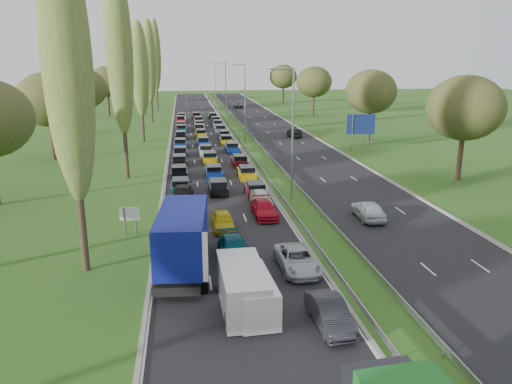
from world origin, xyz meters
TOP-DOWN VIEW (x-y plane):
  - ground at (4.50, 80.00)m, footprint 260.00×260.00m
  - near_carriageway at (-2.25, 82.50)m, footprint 10.50×215.00m
  - far_carriageway at (11.25, 82.50)m, footprint 10.50×215.00m
  - central_reservation at (4.50, 82.50)m, footprint 2.36×215.00m
  - lamp_columns at (4.50, 78.00)m, footprint 0.18×140.18m
  - poplar_row at (-11.50, 68.17)m, footprint 2.80×127.80m
  - woodland_left at (-22.00, 62.63)m, footprint 8.00×166.00m
  - woodland_right at (24.00, 66.67)m, footprint 8.00×153.00m
  - traffic_queue_fill at (-2.24, 77.43)m, footprint 9.08×69.22m
  - near_car_2 at (-5.99, 28.63)m, footprint 2.41×5.14m
  - near_car_3 at (-5.55, 43.54)m, footprint 2.16×4.82m
  - near_car_7 at (-2.26, 29.64)m, footprint 2.02×4.61m
  - near_car_8 at (-2.49, 35.34)m, footprint 1.69×4.03m
  - near_car_9 at (1.49, 20.30)m, footprint 1.66×4.20m
  - near_car_10 at (1.41, 27.12)m, footprint 2.38×4.91m
  - near_car_11 at (1.13, 38.03)m, footprint 1.92×4.54m
  - near_car_12 at (1.36, 41.31)m, footprint 1.82×4.14m
  - far_car_0 at (9.40, 36.21)m, footprint 1.90×4.57m
  - far_car_1 at (12.96, 80.00)m, footprint 1.79×4.52m
  - far_car_2 at (9.46, 133.44)m, footprint 2.48×5.06m
  - blue_lorry at (-5.51, 28.16)m, footprint 2.67×9.63m
  - white_van_front at (-2.01, 22.44)m, footprint 1.87×4.77m
  - white_van_rear at (-2.50, 22.99)m, footprint 2.21×5.64m
  - info_sign at (-9.40, 35.25)m, footprint 1.49×0.38m
  - direction_sign at (19.40, 66.19)m, footprint 4.00×0.41m

SIDE VIEW (x-z plane):
  - ground at x=4.50m, z-range 0.00..0.00m
  - near_carriageway at x=-2.25m, z-range -0.02..0.02m
  - far_carriageway at x=11.25m, z-range -0.02..0.02m
  - traffic_queue_fill at x=-2.24m, z-range 0.04..0.84m
  - central_reservation at x=4.50m, z-range 0.39..0.71m
  - near_car_11 at x=1.13m, z-range 0.02..1.33m
  - near_car_7 at x=-2.26m, z-range 0.02..1.34m
  - near_car_10 at x=1.41m, z-range 0.02..1.37m
  - near_car_9 at x=1.49m, z-range 0.02..1.38m
  - near_car_8 at x=-2.49m, z-range 0.02..1.38m
  - near_car_3 at x=-5.55m, z-range 0.02..1.39m
  - far_car_2 at x=9.46m, z-range 0.02..1.40m
  - near_car_12 at x=1.36m, z-range 0.02..1.40m
  - near_car_2 at x=-5.99m, z-range 0.02..1.44m
  - far_car_1 at x=12.96m, z-range 0.02..1.48m
  - far_car_0 at x=9.40m, z-range 0.02..1.57m
  - white_van_front at x=-2.01m, z-range 0.03..1.95m
  - white_van_rear at x=-2.50m, z-range 0.03..2.30m
  - info_sign at x=-9.40m, z-range 0.32..2.42m
  - blue_lorry at x=-5.51m, z-range 0.06..4.13m
  - direction_sign at x=19.40m, z-range 0.97..6.17m
  - lamp_columns at x=4.50m, z-range 0.00..12.00m
  - woodland_right at x=24.00m, z-range 2.13..13.23m
  - woodland_left at x=-22.00m, z-range 2.13..13.23m
  - poplar_row at x=-11.50m, z-range 1.17..23.61m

